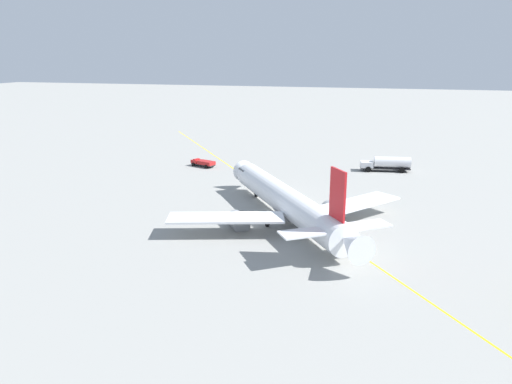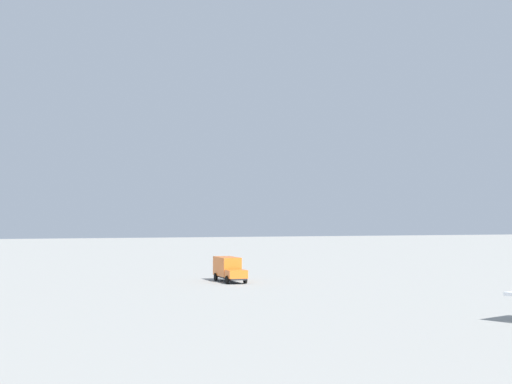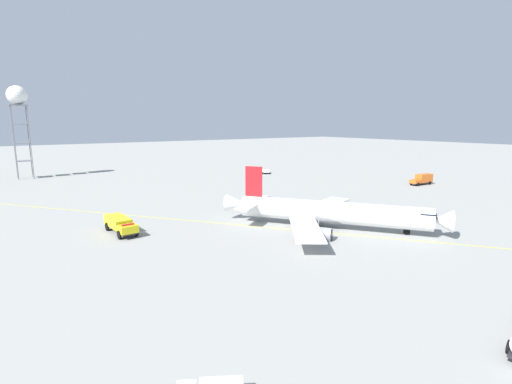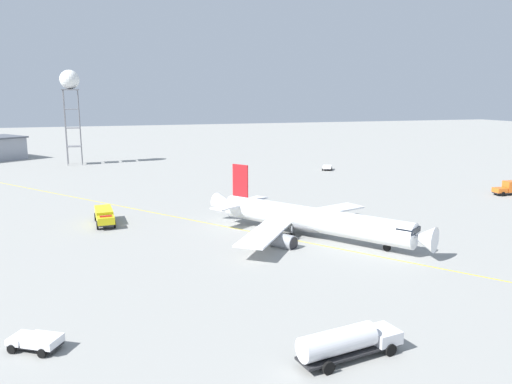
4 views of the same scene
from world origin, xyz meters
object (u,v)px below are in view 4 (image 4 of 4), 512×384
object	(u,v)px
fuel_tanker_truck	(347,342)
pushback_tug_truck	(327,167)
pushback_tug_truck_extra	(36,341)
fire_tender_truck	(104,215)
airliner_main	(309,220)
radar_tower	(70,83)

from	to	relation	value
fuel_tanker_truck	pushback_tug_truck	bearing A→B (deg)	56.17
pushback_tug_truck_extra	fire_tender_truck	bearing A→B (deg)	-67.31
airliner_main	pushback_tug_truck	xyz separation A→B (m)	(-63.34, 33.51, -1.83)
fire_tender_truck	pushback_tug_truck_extra	distance (m)	43.72
pushback_tug_truck	airliner_main	bearing A→B (deg)	1.23
pushback_tug_truck_extra	airliner_main	bearing A→B (deg)	-114.23
airliner_main	fuel_tanker_truck	bearing A→B (deg)	-54.40
radar_tower	airliner_main	bearing A→B (deg)	21.12
airliner_main	pushback_tug_truck_extra	distance (m)	44.89
radar_tower	pushback_tug_truck	bearing A→B (deg)	63.81
pushback_tug_truck	pushback_tug_truck_extra	size ratio (longest dim) A/B	1.01
fuel_tanker_truck	pushback_tug_truck_extra	bearing A→B (deg)	150.00
pushback_tug_truck	radar_tower	world-z (taller)	radar_tower
fuel_tanker_truck	radar_tower	xyz separation A→B (m)	(-133.58, -26.14, 23.88)
pushback_tug_truck	radar_tower	xyz separation A→B (m)	(-35.20, -71.58, 24.65)
pushback_tug_truck	fire_tender_truck	distance (m)	78.55
fire_tender_truck	radar_tower	world-z (taller)	radar_tower
fuel_tanker_truck	pushback_tug_truck_extra	size ratio (longest dim) A/B	1.98
airliner_main	fuel_tanker_truck	world-z (taller)	airliner_main
pushback_tug_truck	pushback_tug_truck_extra	bearing A→B (deg)	-9.31
airliner_main	pushback_tug_truck_extra	world-z (taller)	airliner_main
radar_tower	pushback_tug_truck_extra	bearing A→B (deg)	0.53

